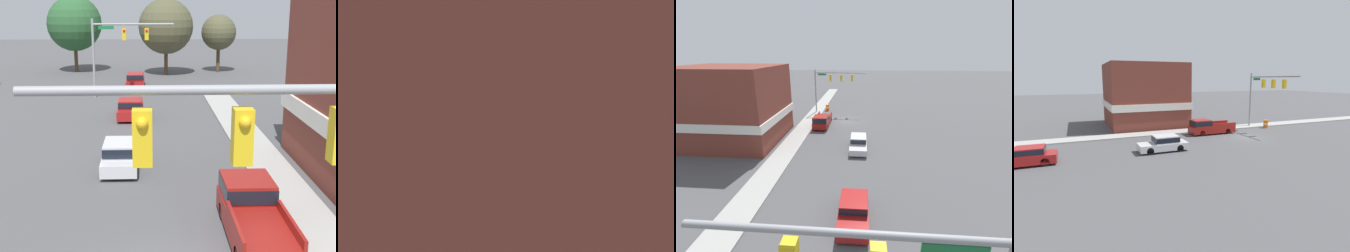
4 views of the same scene
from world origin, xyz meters
TOP-DOWN VIEW (x-y plane):
  - ground_plane at (0.00, 0.00)m, footprint 200.00×200.00m
  - sidewalk_curb at (5.70, 0.00)m, footprint 2.40×60.00m
  - near_signal_assembly at (2.77, -4.76)m, footprint 8.61×0.49m
  - car_lead at (-2.05, 10.44)m, footprint 1.81×4.58m
  - car_second_ahead at (-1.94, 21.52)m, footprint 1.87×4.28m
  - pickup_truck_parked at (3.29, 3.02)m, footprint 2.02×5.57m
  - construction_barrel at (3.90, -6.22)m, footprint 0.66×0.66m
  - corner_brick_building at (12.94, 8.57)m, footprint 11.39×10.62m

SIDE VIEW (x-z plane):
  - ground_plane at x=0.00m, z-range 0.00..0.00m
  - sidewalk_curb at x=5.70m, z-range 0.00..0.14m
  - construction_barrel at x=3.90m, z-range 0.01..1.10m
  - car_second_ahead at x=-1.94m, z-range 0.03..1.47m
  - car_lead at x=-2.05m, z-range 0.03..1.50m
  - pickup_truck_parked at x=3.29m, z-range -0.01..1.79m
  - corner_brick_building at x=12.94m, z-range -0.13..8.64m
  - near_signal_assembly at x=2.77m, z-range 1.81..9.22m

